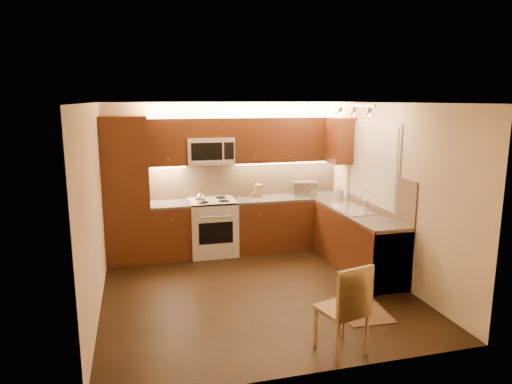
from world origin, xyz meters
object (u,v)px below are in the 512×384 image
object	(u,v)px
knife_block	(258,191)
kettle	(200,197)
toaster_oven	(304,188)
dining_chair	(342,307)
stove	(213,227)
microwave	(210,151)
sink	(355,205)
soap_bottle	(340,192)

from	to	relation	value
knife_block	kettle	bearing A→B (deg)	-156.38
toaster_oven	dining_chair	bearing A→B (deg)	-95.03
stove	microwave	world-z (taller)	microwave
toaster_oven	microwave	bearing A→B (deg)	-173.24
sink	knife_block	bearing A→B (deg)	132.87
soap_bottle	dining_chair	world-z (taller)	soap_bottle
microwave	kettle	xyz separation A→B (m)	(-0.22, -0.31, -0.71)
kettle	soap_bottle	world-z (taller)	soap_bottle
soap_bottle	dining_chair	distance (m)	3.38
kettle	soap_bottle	distance (m)	2.34
sink	dining_chair	distance (m)	2.62
toaster_oven	knife_block	distance (m)	0.81
soap_bottle	sink	bearing A→B (deg)	-119.94
stove	toaster_oven	world-z (taller)	toaster_oven
stove	toaster_oven	distance (m)	1.73
stove	sink	distance (m)	2.35
knife_block	sink	bearing A→B (deg)	-40.31
stove	toaster_oven	bearing A→B (deg)	2.15
sink	toaster_oven	bearing A→B (deg)	107.31
soap_bottle	dining_chair	size ratio (longest dim) A/B	0.22
kettle	knife_block	bearing A→B (deg)	31.65
stove	microwave	size ratio (longest dim) A/B	1.21
knife_block	dining_chair	world-z (taller)	knife_block
toaster_oven	knife_block	size ratio (longest dim) A/B	1.87
toaster_oven	sink	bearing A→B (deg)	-63.34
toaster_oven	soap_bottle	distance (m)	0.63
toaster_oven	kettle	bearing A→B (deg)	-163.40
stove	soap_bottle	bearing A→B (deg)	-8.98
kettle	toaster_oven	distance (m)	1.86
kettle	soap_bottle	bearing A→B (deg)	10.90
stove	knife_block	size ratio (longest dim) A/B	4.14
microwave	sink	xyz separation A→B (m)	(2.00, -1.26, -0.74)
microwave	knife_block	distance (m)	1.09
stove	dining_chair	distance (m)	3.46
sink	kettle	distance (m)	2.41
knife_block	toaster_oven	bearing A→B (deg)	1.22
soap_bottle	microwave	bearing A→B (deg)	146.11
stove	kettle	size ratio (longest dim) A/B	4.90
stove	kettle	bearing A→B (deg)	-141.08
sink	soap_bottle	xyz separation A→B (m)	(0.12, 0.79, 0.03)
knife_block	stove	bearing A→B (deg)	-163.53
stove	sink	size ratio (longest dim) A/B	1.07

